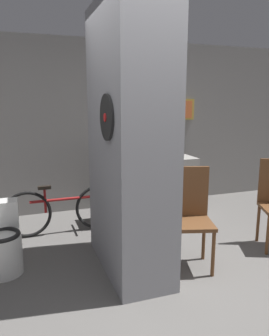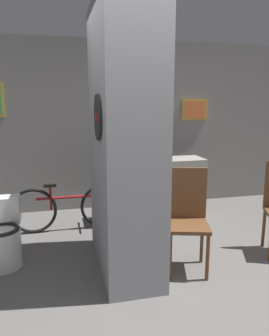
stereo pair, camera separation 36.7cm
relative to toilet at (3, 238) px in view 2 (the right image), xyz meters
name	(u,v)px [view 2 (the right image)]	position (x,y,z in m)	size (l,w,h in m)	color
ground_plane	(149,298)	(1.32, -0.95, -0.29)	(14.00, 14.00, 0.00)	#5B5956
wall_back	(103,126)	(1.32, 1.68, 1.01)	(8.00, 0.09, 2.60)	gray
pillar_center	(124,142)	(1.23, -0.32, 1.01)	(0.57, 1.26, 2.60)	gray
counter_shelf	(158,189)	(1.98, 0.93, 0.15)	(1.33, 0.44, 0.88)	gray
toilet	(3,238)	(0.00, 0.00, 0.00)	(0.38, 0.54, 0.68)	white
chair_near_pillar	(187,215)	(1.84, -0.49, 0.27)	(0.51, 0.51, 1.03)	brown
bicycle	(69,207)	(0.71, 0.78, 0.02)	(1.50, 0.42, 0.65)	black
bottle_tall	(159,152)	(1.96, 0.84, 0.71)	(0.08, 0.08, 0.33)	#267233
bottle_short	(163,152)	(2.07, 0.98, 0.68)	(0.07, 0.07, 0.25)	silver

